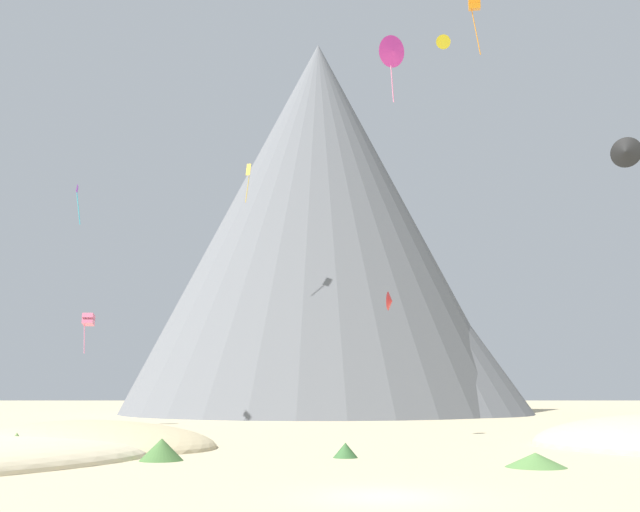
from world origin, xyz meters
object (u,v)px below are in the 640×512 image
bush_far_right (13,442)px  bush_scatter_east (532,460)px  bush_near_right (342,450)px  bush_low_patch (158,450)px  kite_orange_high (471,5)px  kite_yellow_high (440,42)px  kite_rainbow_low (85,320)px  kite_black_mid (622,152)px  rock_massif (328,236)px  kite_red_low (387,301)px  kite_gold_high (245,175)px  kite_magenta_high (390,52)px  kite_violet_mid (74,196)px

bush_far_right → bush_scatter_east: size_ratio=0.49×
bush_far_right → bush_near_right: (18.00, -4.31, -0.12)m
bush_low_patch → kite_orange_high: 47.28m
kite_yellow_high → kite_rainbow_low: bearing=-6.7°
bush_far_right → kite_black_mid: size_ratio=0.54×
bush_far_right → kite_yellow_high: (28.51, 23.86, 35.49)m
rock_massif → kite_red_low: (3.59, -52.37, -15.86)m
bush_scatter_east → rock_massif: rock_massif is taller
kite_gold_high → kite_red_low: kite_gold_high is taller
bush_scatter_east → kite_orange_high: bearing=81.2°
kite_rainbow_low → bush_far_right: bearing=97.3°
kite_magenta_high → kite_red_low: kite_magenta_high is taller
kite_black_mid → kite_magenta_high: size_ratio=0.49×
bush_far_right → kite_rainbow_low: bearing=100.6°
rock_massif → kite_magenta_high: (3.60, -57.30, 1.51)m
bush_far_right → rock_massif: size_ratio=0.02×
kite_violet_mid → kite_yellow_high: size_ratio=2.88×
bush_low_patch → kite_magenta_high: (12.71, 13.34, 26.60)m
kite_orange_high → bush_scatter_east: bearing=-89.7°
bush_scatter_east → kite_violet_mid: bearing=130.8°
bush_near_right → kite_rainbow_low: bearing=125.5°
bush_far_right → kite_violet_mid: bearing=104.3°
bush_far_right → bush_low_patch: (9.24, -5.82, 0.03)m
rock_massif → kite_black_mid: size_ratio=29.69×
kite_violet_mid → kite_gold_high: 19.99m
kite_gold_high → kite_red_low: bearing=3.6°
kite_yellow_high → kite_orange_high: size_ratio=0.27×
bush_far_right → kite_red_low: 26.87m
kite_red_low → bush_near_right: bearing=-176.6°
kite_rainbow_low → kite_magenta_high: bearing=139.3°
kite_yellow_high → bush_scatter_east: bearing=86.6°
kite_black_mid → kite_orange_high: size_ratio=0.46×
bush_low_patch → kite_gold_high: 54.20m
kite_gold_high → bush_low_patch: bearing=-20.8°
bush_far_right → kite_gold_high: bearing=78.5°
kite_black_mid → kite_magenta_high: 19.97m
kite_rainbow_low → kite_red_low: kite_rainbow_low is taller
bush_low_patch → kite_red_low: 24.09m
kite_yellow_high → kite_rainbow_low: 42.99m
rock_massif → bush_scatter_east: bearing=-84.0°
bush_low_patch → kite_violet_mid: kite_violet_mid is taller
kite_violet_mid → kite_orange_high: (37.90, -13.24, 13.60)m
bush_low_patch → kite_yellow_high: kite_yellow_high is taller
bush_near_right → kite_orange_high: size_ratio=0.24×
bush_scatter_east → bush_near_right: (-8.09, 4.50, 0.06)m
bush_low_patch → rock_massif: 75.51m
kite_red_low → bush_scatter_east: bearing=-152.4°
bush_far_right → kite_violet_mid: (-7.77, 30.45, 22.04)m
kite_violet_mid → kite_magenta_high: 37.82m
bush_low_patch → kite_yellow_high: bearing=57.0°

